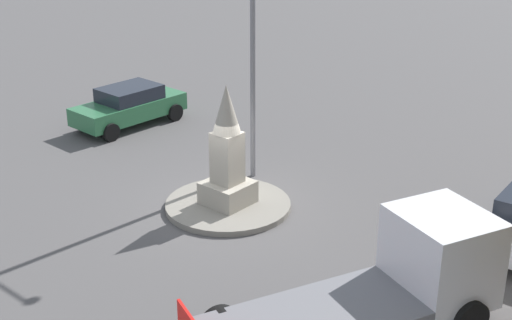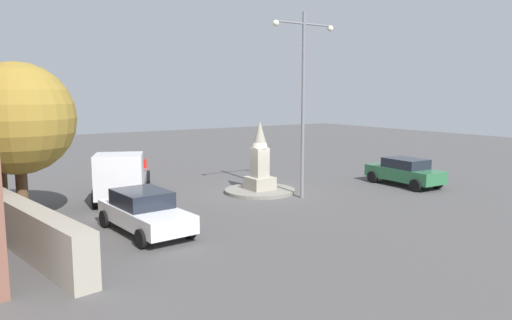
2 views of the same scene
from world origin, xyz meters
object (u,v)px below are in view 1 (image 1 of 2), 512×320
object	(u,v)px
monument	(227,156)
truck_white_approaching	(391,283)
streetlamp	(253,10)
car_green_far_side	(129,105)

from	to	relation	value
monument	truck_white_approaching	world-z (taller)	monument
streetlamp	truck_white_approaching	bearing A→B (deg)	150.12
monument	car_green_far_side	bearing A→B (deg)	-20.50
streetlamp	car_green_far_side	distance (m)	7.84
truck_white_approaching	streetlamp	bearing A→B (deg)	-29.88
monument	car_green_far_side	size ratio (longest dim) A/B	0.80
car_green_far_side	truck_white_approaching	size ratio (longest dim) A/B	0.65
monument	streetlamp	size ratio (longest dim) A/B	0.40
monument	streetlamp	distance (m)	4.23
streetlamp	truck_white_approaching	distance (m)	9.25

